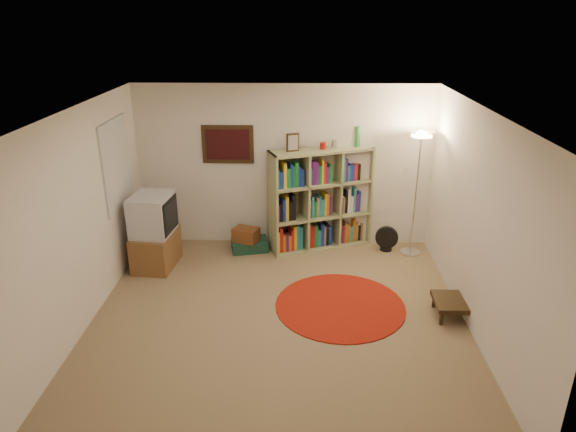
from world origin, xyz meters
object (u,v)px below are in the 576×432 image
object	(u,v)px
bookshelf	(319,200)
floor_lamp	(420,154)
tv_stand	(155,233)
suitcase	(250,245)
side_table	(455,303)
floor_fan	(387,239)

from	to	relation	value
bookshelf	floor_lamp	xyz separation A→B (m)	(1.42, -0.25, 0.82)
bookshelf	tv_stand	distance (m)	2.49
tv_stand	floor_lamp	bearing A→B (deg)	13.51
suitcase	side_table	distance (m)	3.21
bookshelf	side_table	world-z (taller)	bookshelf
tv_stand	suitcase	bearing A→B (deg)	28.98
tv_stand	side_table	distance (m)	4.17
floor_lamp	side_table	xyz separation A→B (m)	(0.18, -1.74, -1.39)
bookshelf	floor_fan	bearing A→B (deg)	-29.98
floor_fan	bookshelf	bearing A→B (deg)	-179.30
bookshelf	tv_stand	world-z (taller)	bookshelf
floor_fan	floor_lamp	bearing A→B (deg)	-3.64
floor_fan	tv_stand	bearing A→B (deg)	-160.52
bookshelf	suitcase	distance (m)	1.27
floor_fan	side_table	world-z (taller)	floor_fan
bookshelf	suitcase	xyz separation A→B (m)	(-1.06, -0.21, -0.67)
bookshelf	tv_stand	size ratio (longest dim) A/B	1.72
floor_fan	side_table	bearing A→B (deg)	-63.74
side_table	bookshelf	bearing A→B (deg)	128.76
floor_fan	suitcase	world-z (taller)	floor_fan
bookshelf	side_table	xyz separation A→B (m)	(1.60, -2.00, -0.57)
floor_lamp	floor_fan	world-z (taller)	floor_lamp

